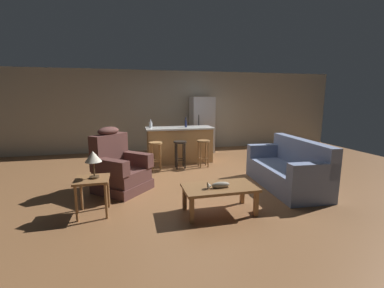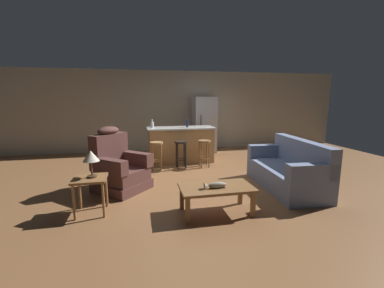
% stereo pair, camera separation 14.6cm
% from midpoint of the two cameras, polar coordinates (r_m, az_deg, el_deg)
% --- Properties ---
extents(ground_plane, '(12.00, 12.00, 0.00)m').
position_cam_midpoint_polar(ground_plane, '(5.81, 0.56, -7.13)').
color(ground_plane, brown).
extents(back_wall, '(12.00, 0.05, 2.60)m').
position_cam_midpoint_polar(back_wall, '(8.63, -4.02, 7.35)').
color(back_wall, '#A89E89').
rests_on(back_wall, ground_plane).
extents(coffee_table, '(1.10, 0.60, 0.42)m').
position_cam_midpoint_polar(coffee_table, '(3.95, 6.51, -10.12)').
color(coffee_table, olive).
rests_on(coffee_table, ground_plane).
extents(fish_figurine, '(0.34, 0.10, 0.10)m').
position_cam_midpoint_polar(fish_figurine, '(3.85, 6.29, -9.13)').
color(fish_figurine, '#4C3823').
rests_on(fish_figurine, coffee_table).
extents(couch, '(0.97, 1.95, 0.94)m').
position_cam_midpoint_polar(couch, '(5.36, 21.37, -5.55)').
color(couch, '#707FA3').
rests_on(couch, ground_plane).
extents(recliner_near_lamp, '(1.19, 1.19, 1.20)m').
position_cam_midpoint_polar(recliner_near_lamp, '(5.07, -15.24, -5.13)').
color(recliner_near_lamp, brown).
rests_on(recliner_near_lamp, ground_plane).
extents(end_table, '(0.48, 0.48, 0.56)m').
position_cam_midpoint_polar(end_table, '(4.16, -20.75, -8.29)').
color(end_table, olive).
rests_on(end_table, ground_plane).
extents(table_lamp, '(0.24, 0.24, 0.41)m').
position_cam_midpoint_polar(table_lamp, '(4.05, -20.59, -2.77)').
color(table_lamp, '#4C3823').
rests_on(table_lamp, end_table).
extents(kitchen_island, '(1.80, 0.70, 0.95)m').
position_cam_midpoint_polar(kitchen_island, '(6.98, -1.87, -0.12)').
color(kitchen_island, '#AD7F4C').
rests_on(kitchen_island, ground_plane).
extents(bar_stool_left, '(0.32, 0.32, 0.68)m').
position_cam_midpoint_polar(bar_stool_left, '(6.28, -7.21, -1.43)').
color(bar_stool_left, '#A87A47').
rests_on(bar_stool_left, ground_plane).
extents(bar_stool_middle, '(0.32, 0.32, 0.68)m').
position_cam_midpoint_polar(bar_stool_middle, '(6.35, -1.82, -1.21)').
color(bar_stool_middle, black).
rests_on(bar_stool_middle, ground_plane).
extents(bar_stool_right, '(0.32, 0.32, 0.68)m').
position_cam_midpoint_polar(bar_stool_right, '(6.48, 3.39, -0.99)').
color(bar_stool_right, olive).
rests_on(bar_stool_right, ground_plane).
extents(refrigerator, '(0.70, 0.69, 1.76)m').
position_cam_midpoint_polar(refrigerator, '(8.29, 3.20, 4.33)').
color(refrigerator, '#B7B7BC').
rests_on(refrigerator, ground_plane).
extents(bottle_tall_green, '(0.06, 0.06, 0.27)m').
position_cam_midpoint_polar(bottle_tall_green, '(6.91, -0.47, 4.59)').
color(bottle_tall_green, '#23284C').
rests_on(bottle_tall_green, kitchen_island).
extents(bottle_short_amber, '(0.09, 0.09, 0.22)m').
position_cam_midpoint_polar(bottle_short_amber, '(6.89, -8.24, 4.32)').
color(bottle_short_amber, silver).
rests_on(bottle_short_amber, kitchen_island).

